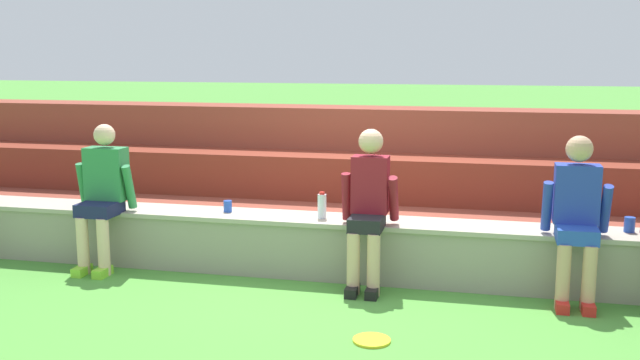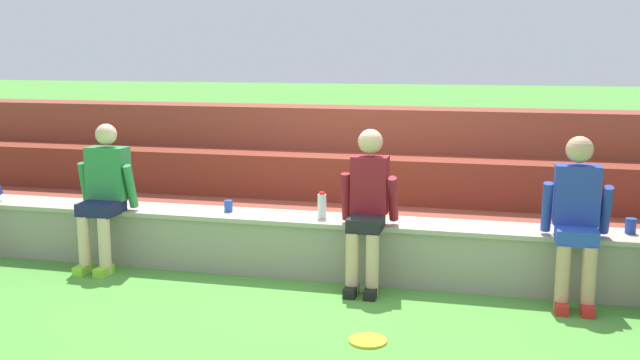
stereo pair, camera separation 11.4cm
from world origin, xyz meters
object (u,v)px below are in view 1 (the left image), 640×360
Objects in this scene: water_bottle_near_left at (322,206)px; plastic_cup_left_end at (630,225)px; person_left_of_center at (102,192)px; person_center at (368,204)px; frisbee at (372,340)px; plastic_cup_middle at (228,206)px; person_right_of_center at (577,214)px.

water_bottle_near_left is 1.90× the size of plastic_cup_left_end.
person_left_of_center is 2.06m from water_bottle_near_left.
person_center reaches higher than frisbee.
person_left_of_center is at bearing -165.50° from plastic_cup_middle.
plastic_cup_left_end is 1.18× the size of plastic_cup_middle.
frisbee is (2.73, -1.18, -0.72)m from person_left_of_center.
water_bottle_near_left is 2.61m from plastic_cup_left_end.
person_right_of_center reaches higher than water_bottle_near_left.
plastic_cup_middle is (-3.07, 0.28, -0.14)m from person_right_of_center.
person_center is 1.01× the size of person_right_of_center.
plastic_cup_left_end is at bearing 8.35° from person_center.
person_center is 1.41m from plastic_cup_middle.
person_center is at bearing -179.70° from person_right_of_center.
person_left_of_center is at bearing -179.80° from person_right_of_center.
person_center is 0.52m from water_bottle_near_left.
person_right_of_center is 2.16m from water_bottle_near_left.
plastic_cup_middle is (-0.92, 0.06, -0.06)m from water_bottle_near_left.
plastic_cup_middle reaches higher than frisbee.
person_center is (2.50, 0.01, 0.00)m from person_left_of_center.
frisbee is at bearing -79.05° from person_center.
plastic_cup_middle is at bearing -179.50° from plastic_cup_left_end.
person_right_of_center is 0.57m from plastic_cup_left_end.
water_bottle_near_left is 1.70m from frisbee.
person_left_of_center and person_right_of_center have the same top height.
person_left_of_center is at bearing 156.56° from frisbee.
plastic_cup_middle is (1.12, 0.29, -0.14)m from person_left_of_center.
water_bottle_near_left is (2.04, 0.24, -0.08)m from person_left_of_center.
person_right_of_center is 3.08m from plastic_cup_middle.
frisbee is (-1.46, -1.20, -0.72)m from person_right_of_center.
person_left_of_center is at bearing -173.43° from water_bottle_near_left.
person_right_of_center is 5.03× the size of frisbee.
person_right_of_center reaches higher than frisbee.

